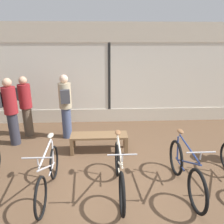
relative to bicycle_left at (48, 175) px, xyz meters
The scene contains 9 objects.
ground_plane 1.32m from the bicycle_left, 11.14° to the left, with size 24.00×24.00×0.00m, color brown.
shop_back_wall 4.06m from the bicycle_left, 71.31° to the left, with size 12.00×0.08×3.20m.
bicycle_left is the anchor object (origin of this frame).
bicycle_center 1.28m from the bicycle_left, ahead, with size 0.46×1.78×1.04m.
bicycle_right 2.50m from the bicycle_left, ahead, with size 0.46×1.78×1.05m.
display_bench 1.78m from the bicycle_left, 59.48° to the left, with size 1.40×0.44×0.46m.
customer_near_rack 2.48m from the bicycle_left, 90.41° to the left, with size 0.40×0.53×1.81m.
customer_by_window 2.54m from the bicycle_left, 123.86° to the left, with size 0.54×0.41×1.79m.
customer_mid_floor 2.93m from the bicycle_left, 114.15° to the left, with size 0.53×0.55×1.74m.
Camera 1 is at (-0.26, -3.65, 2.69)m, focal length 35.00 mm.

